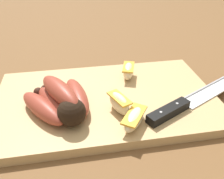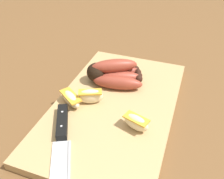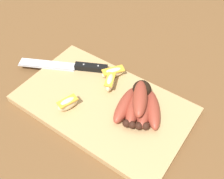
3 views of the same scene
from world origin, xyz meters
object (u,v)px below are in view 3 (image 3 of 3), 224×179
Objects in this scene: chefs_knife at (76,66)px; apple_wedge_near at (68,104)px; apple_wedge_middle at (113,72)px; apple_wedge_far at (111,83)px; banana_bunch at (139,104)px.

apple_wedge_near reaches higher than chefs_knife.
apple_wedge_far reaches higher than apple_wedge_middle.
apple_wedge_far is at bearing 168.51° from banana_bunch.
chefs_knife is at bearing 173.62° from banana_bunch.
chefs_knife is at bearing -161.79° from apple_wedge_middle.
banana_bunch is 0.25m from chefs_knife.
apple_wedge_middle reaches higher than chefs_knife.
chefs_knife is 0.14m from apple_wedge_far.
banana_bunch reaches higher than apple_wedge_near.
apple_wedge_middle is (0.03, 0.17, -0.00)m from apple_wedge_near.
chefs_knife is 0.16m from apple_wedge_near.
chefs_knife is 3.59× the size of apple_wedge_middle.
banana_bunch is 0.19m from apple_wedge_near.
banana_bunch is at bearing 33.56° from apple_wedge_near.
apple_wedge_far reaches higher than apple_wedge_near.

